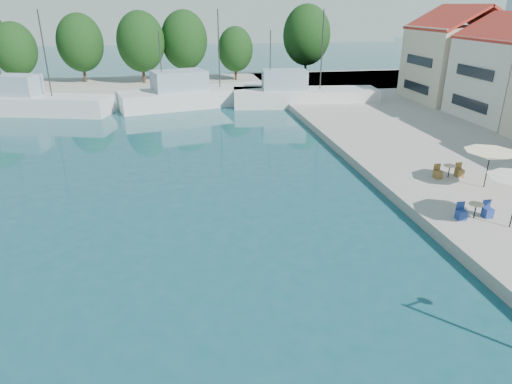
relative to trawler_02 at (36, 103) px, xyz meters
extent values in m
cube|color=#ACA79C|center=(11.35, 12.76, -0.77)|extent=(90.00, 16.00, 0.60)
cube|color=gray|center=(-10.65, 105.76, 6.93)|extent=(180.00, 40.00, 16.00)
cube|color=gray|center=(59.35, 125.76, 4.93)|extent=(140.00, 40.00, 12.00)
cube|color=beige|center=(43.35, -3.24, 3.28)|extent=(8.60, 8.50, 7.50)
pyramid|color=red|center=(43.35, -3.24, 8.83)|extent=(9.00, 8.80, 1.80)
cube|color=silver|center=(0.35, -0.10, -0.37)|extent=(14.53, 7.30, 2.20)
cube|color=#8CA2AD|center=(-1.68, 0.47, 1.73)|extent=(4.82, 3.84, 2.00)
cylinder|color=#2D2D2D|center=(1.71, -0.48, 4.73)|extent=(0.12, 0.12, 8.00)
cube|color=silver|center=(16.90, 1.61, -0.37)|extent=(18.74, 9.11, 2.20)
cube|color=#8CA2AD|center=(14.27, 0.93, 1.73)|extent=(6.18, 4.87, 2.00)
cylinder|color=#2D2D2D|center=(18.66, 2.07, 4.73)|extent=(0.12, 0.12, 8.00)
cylinder|color=#2D2D2D|center=(12.51, 0.48, 3.73)|extent=(0.10, 0.10, 6.00)
cube|color=silver|center=(27.63, -0.73, -0.37)|extent=(15.81, 5.69, 2.20)
cube|color=#8CA2AD|center=(25.33, -0.48, 1.73)|extent=(4.95, 3.58, 2.00)
cylinder|color=#2D2D2D|center=(29.17, -0.90, 4.73)|extent=(0.12, 0.12, 8.00)
cylinder|color=#2D2D2D|center=(23.79, -0.31, 3.73)|extent=(0.10, 0.10, 6.00)
cylinder|color=#3F2B19|center=(-5.49, 14.41, 1.26)|extent=(0.36, 0.36, 3.46)
ellipsoid|color=black|center=(-5.49, 14.41, 4.02)|extent=(5.25, 5.25, 6.57)
cylinder|color=#3F2B19|center=(2.00, 16.41, 1.47)|extent=(0.36, 0.36, 3.87)
ellipsoid|color=black|center=(2.00, 16.41, 4.57)|extent=(5.89, 5.89, 7.36)
cylinder|color=#3F2B19|center=(9.79, 14.41, 1.53)|extent=(0.36, 0.36, 4.01)
ellipsoid|color=black|center=(9.79, 14.41, 4.74)|extent=(6.09, 6.09, 7.61)
cylinder|color=#3F2B19|center=(15.37, 15.82, 1.55)|extent=(0.36, 0.36, 4.04)
ellipsoid|color=black|center=(15.37, 15.82, 4.78)|extent=(6.14, 6.14, 7.67)
cylinder|color=#3F2B19|center=(22.10, 14.92, 1.09)|extent=(0.36, 0.36, 3.11)
ellipsoid|color=black|center=(22.10, 14.92, 3.58)|extent=(4.73, 4.73, 5.92)
cylinder|color=#3F2B19|center=(32.40, 16.55, 1.71)|extent=(0.36, 0.36, 4.35)
ellipsoid|color=black|center=(32.40, 16.55, 5.19)|extent=(6.61, 6.61, 8.27)
cylinder|color=black|center=(30.74, -27.18, 0.59)|extent=(0.06, 0.06, 2.12)
cone|color=#FDEFC4|center=(30.74, -27.18, 1.40)|extent=(2.84, 2.84, 0.50)
cylinder|color=black|center=(27.72, -30.78, -0.10)|extent=(0.06, 0.06, 0.74)
cylinder|color=#BEB28B|center=(27.72, -30.78, 0.27)|extent=(0.70, 0.70, 0.04)
cube|color=navy|center=(28.42, -30.78, -0.24)|extent=(0.42, 0.42, 0.46)
cube|color=navy|center=(27.02, -30.78, -0.24)|extent=(0.42, 0.42, 0.46)
cylinder|color=black|center=(29.62, -25.38, -0.10)|extent=(0.06, 0.06, 0.74)
cylinder|color=#BEB28B|center=(29.62, -25.38, 0.27)|extent=(0.70, 0.70, 0.04)
cube|color=brown|center=(30.32, -25.38, -0.24)|extent=(0.42, 0.42, 0.46)
cube|color=brown|center=(28.92, -25.38, -0.24)|extent=(0.42, 0.42, 0.46)
camera|label=1|loc=(13.90, -48.63, 9.10)|focal=32.00mm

